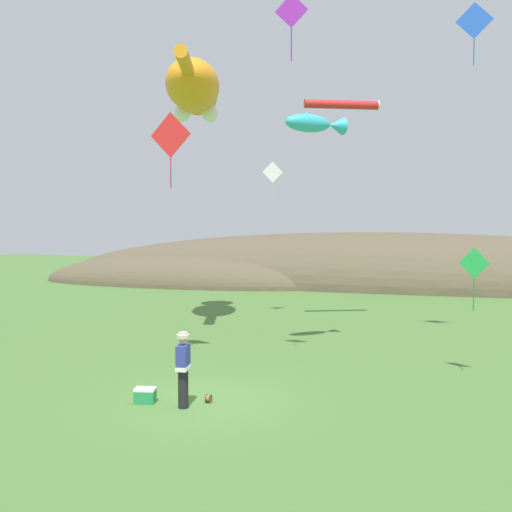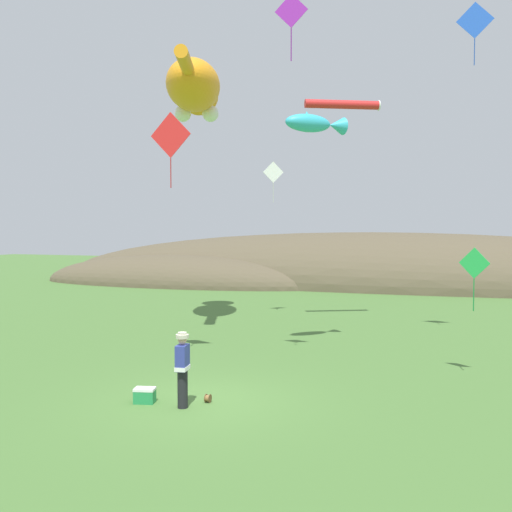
{
  "view_description": "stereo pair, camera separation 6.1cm",
  "coord_description": "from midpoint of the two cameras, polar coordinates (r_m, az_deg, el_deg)",
  "views": [
    {
      "loc": [
        5.61,
        -12.34,
        4.2
      ],
      "look_at": [
        0.0,
        4.0,
        3.33
      ],
      "focal_mm": 40.0,
      "sensor_mm": 36.0,
      "label": 1
    },
    {
      "loc": [
        5.66,
        -12.32,
        4.2
      ],
      "look_at": [
        0.0,
        4.0,
        3.33
      ],
      "focal_mm": 40.0,
      "sensor_mm": 36.0,
      "label": 2
    }
  ],
  "objects": [
    {
      "name": "kite_diamond_violet",
      "position": [
        17.06,
        3.66,
        23.21
      ],
      "size": [
        0.93,
        0.09,
        1.83
      ],
      "color": "purple"
    },
    {
      "name": "kite_diamond_green",
      "position": [
        16.82,
        21.09,
        -0.77
      ],
      "size": [
        0.81,
        0.35,
        1.77
      ],
      "color": "green"
    },
    {
      "name": "kite_diamond_blue",
      "position": [
        22.27,
        21.14,
        21.09
      ],
      "size": [
        1.23,
        0.05,
        2.13
      ],
      "color": "blue"
    },
    {
      "name": "kite_tube_streamer",
      "position": [
        24.9,
        8.78,
        14.75
      ],
      "size": [
        3.04,
        1.76,
        0.44
      ],
      "color": "red"
    },
    {
      "name": "festival_attendant",
      "position": [
        13.58,
        -7.23,
        -10.98
      ],
      "size": [
        0.32,
        0.45,
        1.77
      ],
      "color": "black",
      "rests_on": "ground"
    },
    {
      "name": "kite_spool",
      "position": [
        14.13,
        -4.7,
        -14.0
      ],
      "size": [
        0.12,
        0.2,
        0.2
      ],
      "color": "olive",
      "rests_on": "ground"
    },
    {
      "name": "ground_plane",
      "position": [
        14.19,
        -5.35,
        -14.36
      ],
      "size": [
        120.0,
        120.0,
        0.0
      ],
      "primitive_type": "plane",
      "color": "#477033"
    },
    {
      "name": "kite_giant_cat",
      "position": [
        25.3,
        -6.09,
        16.26
      ],
      "size": [
        3.54,
        7.49,
        2.37
      ],
      "color": "orange"
    },
    {
      "name": "kite_diamond_red",
      "position": [
        17.76,
        -8.44,
        11.83
      ],
      "size": [
        1.38,
        0.08,
        2.28
      ],
      "color": "red"
    },
    {
      "name": "kite_diamond_white",
      "position": [
        26.42,
        1.81,
        8.32
      ],
      "size": [
        0.83,
        0.54,
        1.87
      ],
      "color": "white"
    },
    {
      "name": "kite_fish_windsock",
      "position": [
        19.24,
        5.96,
        13.04
      ],
      "size": [
        1.99,
        1.97,
        0.68
      ],
      "color": "#33B2CC"
    },
    {
      "name": "distant_hill_ridge",
      "position": [
        42.81,
        9.39,
        -2.8
      ],
      "size": [
        52.63,
        14.39,
        7.71
      ],
      "color": "brown",
      "rests_on": "ground"
    },
    {
      "name": "picnic_cooler",
      "position": [
        14.29,
        -10.95,
        -13.52
      ],
      "size": [
        0.55,
        0.43,
        0.36
      ],
      "color": "#268C4C",
      "rests_on": "ground"
    }
  ]
}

